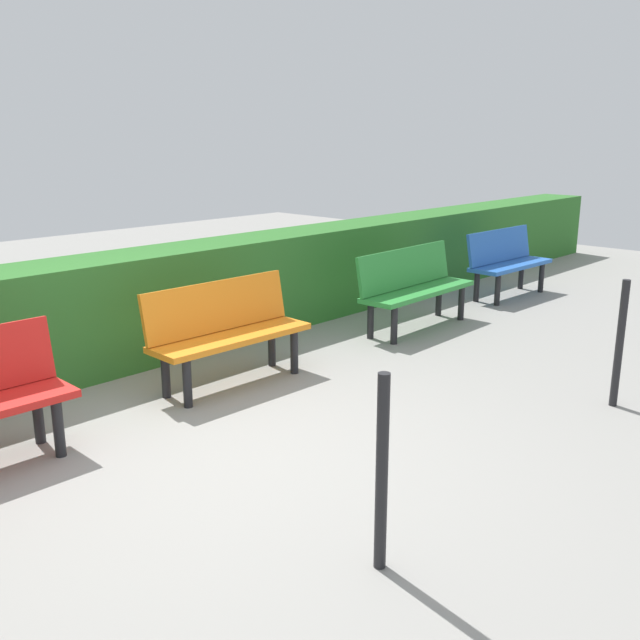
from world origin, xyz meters
TOP-DOWN VIEW (x-y plane):
  - ground_plane at (0.00, 0.00)m, footprint 21.09×21.09m
  - bench_blue at (-5.58, -0.95)m, footprint 1.40×0.51m
  - bench_green at (-3.48, -0.90)m, footprint 1.60×0.49m
  - bench_orange at (-0.97, -0.99)m, footprint 1.44×0.49m
  - hedge_row at (-1.04, -2.09)m, footprint 17.09×0.68m
  - railing_post_mid at (-2.70, 1.60)m, footprint 0.06×0.06m
  - railing_post_far at (0.20, 1.60)m, footprint 0.06×0.06m

SIDE VIEW (x-z plane):
  - ground_plane at x=0.00m, z-range 0.00..0.00m
  - bench_blue at x=-5.58m, z-range 0.05..0.91m
  - bench_orange at x=-0.97m, z-range 0.05..0.91m
  - bench_green at x=-3.48m, z-range 0.05..0.91m
  - railing_post_mid at x=-2.70m, z-range 0.00..1.00m
  - railing_post_far at x=0.20m, z-range 0.00..1.00m
  - hedge_row at x=-1.04m, z-range 0.00..1.00m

